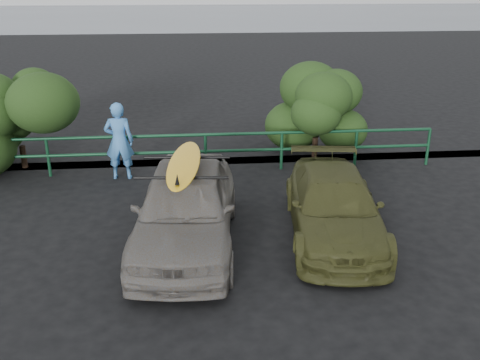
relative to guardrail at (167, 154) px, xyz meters
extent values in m
plane|color=black|center=(0.00, -5.00, -0.52)|extent=(80.00, 80.00, 0.00)
plane|color=slate|center=(0.00, 55.00, -0.52)|extent=(200.00, 200.00, 0.00)
imported|color=#68635D|center=(0.51, -4.05, 0.26)|extent=(2.23, 4.70, 1.55)
imported|color=#3D3F1B|center=(3.40, -3.88, 0.10)|extent=(2.22, 4.43, 1.24)
imported|color=#468AD4|center=(-1.15, -0.29, 0.46)|extent=(0.73, 0.49, 1.96)
ellipsoid|color=yellow|center=(0.51, -4.05, 1.13)|extent=(0.80, 2.75, 0.08)
camera|label=1|loc=(0.70, -13.25, 4.35)|focal=40.00mm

